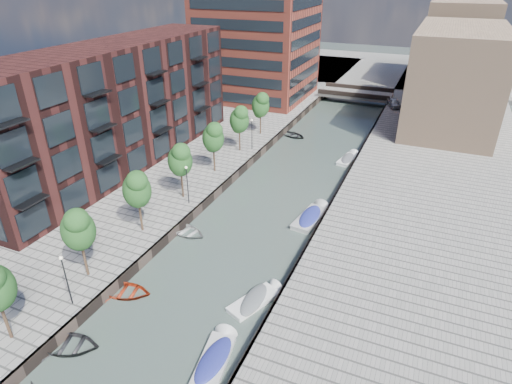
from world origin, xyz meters
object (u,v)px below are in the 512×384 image
Objects in this scene: tree_5 at (239,119)px; car at (394,103)px; sloop_4 at (293,136)px; motorboat_0 at (216,357)px; bridge at (356,94)px; tree_6 at (261,104)px; tree_2 at (137,188)px; tree_4 at (213,136)px; motorboat_1 at (258,299)px; motorboat_3 at (312,216)px; motorboat_4 at (349,159)px; tree_3 at (180,159)px; sloop_0 at (68,348)px; tree_1 at (78,228)px; sloop_3 at (186,233)px; sloop_2 at (125,293)px.

tree_5 is 32.77m from car.
motorboat_0 is (8.77, -40.85, 0.20)m from sloop_4.
bridge is 27.63m from tree_6.
tree_5 is 7.00m from tree_6.
tree_2 reaches higher than car.
tree_4 is 1.23× the size of motorboat_1.
motorboat_3 reaches higher than motorboat_4.
car is at bearing -15.14° from sloop_4.
bridge is at bearing 79.75° from tree_3.
motorboat_0 is 1.23× the size of car.
motorboat_0 is at bearing -61.81° from tree_4.
tree_2 is at bearing -130.98° from car.
tree_2 reaches higher than motorboat_1.
sloop_0 is at bearing -85.52° from tree_6.
tree_5 is (0.00, 21.00, 0.00)m from tree_2.
tree_5 is at bearing -160.41° from motorboat_4.
car is (16.00, 35.37, -3.60)m from tree_4.
tree_1 is (-8.50, -61.00, 3.92)m from bridge.
car reaches higher than sloop_0.
tree_2 is at bearing -168.19° from sloop_4.
sloop_0 is at bearing -84.59° from tree_5.
motorboat_0 is at bearing -91.95° from motorboat_3.
sloop_0 is at bearing -169.59° from sloop_3.
sloop_0 is 1.04× the size of sloop_4.
bridge is 3.10× the size of sloop_4.
sloop_0 is (3.18, -5.59, -5.31)m from tree_1.
tree_3 is 1.26× the size of motorboat_4.
tree_3 is (0.00, 14.00, 0.00)m from tree_1.
motorboat_0 is at bearing -67.55° from tree_5.
tree_5 reaches higher than motorboat_1.
tree_5 is at bearing 139.65° from motorboat_3.
tree_2 is 1.04× the size of motorboat_3.
motorboat_0 is (12.62, -37.54, -5.11)m from tree_6.
motorboat_3 reaches higher than sloop_4.
tree_6 is at bearing -108.10° from bridge.
sloop_4 is 23.56m from motorboat_3.
tree_3 reaches higher than car.
motorboat_4 is at bearing 54.37° from tree_3.
tree_3 is 45.43m from car.
sloop_2 and sloop_3 have the same top height.
bridge is 8.82m from car.
tree_4 reaches higher than bridge.
motorboat_4 reaches higher than sloop_2.
motorboat_1 is (12.99, -31.50, -5.12)m from tree_6.
motorboat_0 is 19.27m from motorboat_3.
motorboat_0 is (12.62, -9.54, -5.11)m from tree_2.
car is (2.73, 39.64, 1.49)m from motorboat_3.
sloop_4 is at bearing -146.97° from car.
motorboat_3 is (4.77, -44.28, -1.17)m from bridge.
sloop_2 is at bearing -84.67° from tree_6.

